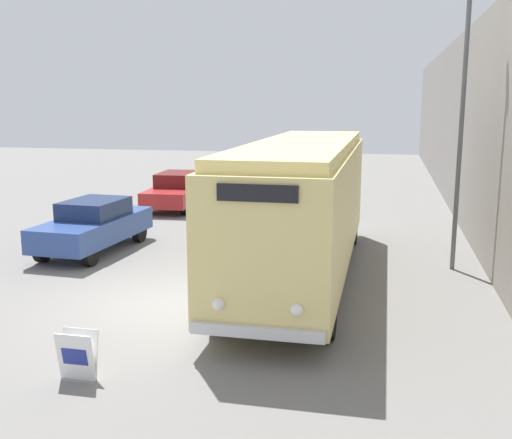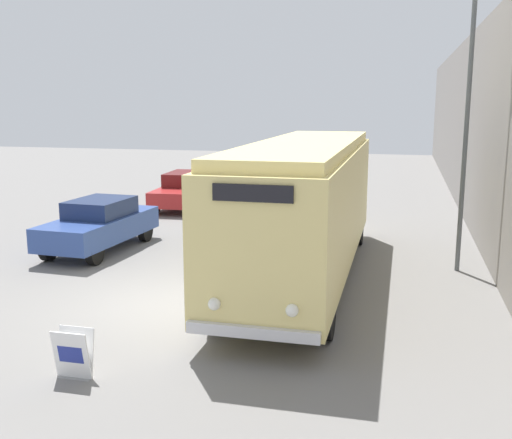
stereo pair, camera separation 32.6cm
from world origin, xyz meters
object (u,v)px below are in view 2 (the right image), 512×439
object	(u,v)px
sign_board	(73,354)
streetlamp	(469,83)
parked_car_mid	(186,190)
vintage_bus	(305,203)
parked_car_far	(233,170)
parked_car_near	(100,224)

from	to	relation	value
sign_board	streetlamp	xyz separation A→B (m)	(6.48, 8.00, 4.43)
sign_board	streetlamp	world-z (taller)	streetlamp
streetlamp	parked_car_mid	distance (m)	13.35
vintage_bus	sign_board	size ratio (longest dim) A/B	13.13
sign_board	parked_car_far	xyz separation A→B (m)	(-3.86, 22.67, 0.36)
sign_board	parked_car_near	distance (m)	8.60
vintage_bus	parked_car_far	xyz separation A→B (m)	(-6.53, 16.23, -1.16)
sign_board	streetlamp	bearing A→B (deg)	50.99
parked_car_near	parked_car_far	world-z (taller)	parked_car_near
vintage_bus	parked_car_far	world-z (taller)	vintage_bus
sign_board	parked_car_far	distance (m)	22.99
vintage_bus	streetlamp	xyz separation A→B (m)	(3.81, 1.56, 2.91)
streetlamp	parked_car_mid	size ratio (longest dim) A/B	1.58
vintage_bus	streetlamp	distance (m)	5.04
streetlamp	parked_car_near	size ratio (longest dim) A/B	1.72
streetlamp	parked_car_mid	world-z (taller)	streetlamp
sign_board	parked_car_near	xyz separation A→B (m)	(-3.69, 7.76, 0.40)
streetlamp	parked_car_near	bearing A→B (deg)	-178.65
parked_car_mid	parked_car_far	bearing A→B (deg)	87.09
parked_car_near	parked_car_far	size ratio (longest dim) A/B	1.01
sign_board	parked_car_far	world-z (taller)	parked_car_far
parked_car_near	parked_car_mid	bearing A→B (deg)	94.33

